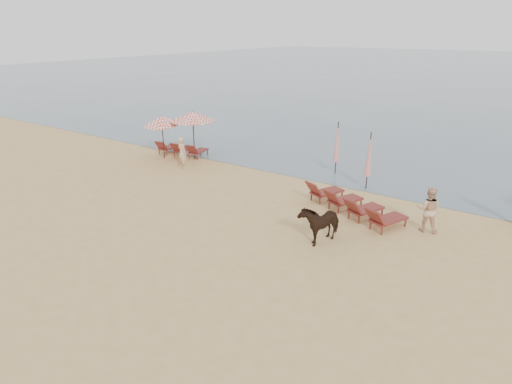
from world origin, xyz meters
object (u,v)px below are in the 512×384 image
lounger_cluster_left (181,149)px  lounger_cluster_right (351,203)px  beachgoer_left (182,153)px  cow (320,222)px  beachgoer_right_a (428,210)px  umbrella_closed_right (337,142)px  umbrella_open_left_a (193,116)px  umbrella_open_left_b (162,120)px  umbrella_closed_left (369,155)px

lounger_cluster_left → lounger_cluster_right: bearing=-21.8°
lounger_cluster_left → beachgoer_left: 2.43m
cow → beachgoer_right_a: beachgoer_right_a is taller
umbrella_closed_right → beachgoer_right_a: umbrella_closed_right is taller
umbrella_open_left_a → beachgoer_left: umbrella_open_left_a is taller
lounger_cluster_left → umbrella_open_left_b: umbrella_open_left_b is taller
lounger_cluster_left → umbrella_closed_left: (10.33, 0.58, 1.17)m
lounger_cluster_right → cow: cow is taller
umbrella_open_left_a → umbrella_open_left_b: bearing=-176.0°
umbrella_closed_left → cow: umbrella_closed_left is taller
umbrella_open_left_b → cow: size_ratio=1.55×
lounger_cluster_left → beachgoer_left: (1.68, -1.70, 0.42)m
lounger_cluster_left → umbrella_closed_right: umbrella_closed_right is taller
umbrella_closed_right → cow: 7.18m
beachgoer_right_a → umbrella_closed_left: bearing=-51.7°
lounger_cluster_right → cow: bearing=-67.9°
beachgoer_left → beachgoer_right_a: beachgoer_left is taller
lounger_cluster_right → umbrella_closed_left: size_ratio=1.64×
lounger_cluster_left → beachgoer_right_a: size_ratio=1.72×
umbrella_closed_left → umbrella_closed_right: bearing=148.7°
lounger_cluster_left → beachgoer_right_a: 13.70m
lounger_cluster_left → lounger_cluster_right: lounger_cluster_right is taller
umbrella_open_left_b → umbrella_closed_left: (10.73, 1.48, -0.50)m
umbrella_open_left_a → umbrella_closed_left: umbrella_open_left_a is taller
cow → umbrella_closed_left: bearing=108.7°
lounger_cluster_left → cow: (10.75, -4.91, 0.26)m
umbrella_open_left_a → umbrella_closed_right: 7.53m
lounger_cluster_right → beachgoer_right_a: size_ratio=2.59×
umbrella_closed_right → beachgoer_left: size_ratio=1.56×
umbrella_closed_left → beachgoer_left: bearing=-165.3°
umbrella_open_left_a → cow: (9.64, -4.75, -1.67)m
lounger_cluster_left → lounger_cluster_right: size_ratio=0.66×
beachgoer_right_a → lounger_cluster_right: bearing=-8.5°
umbrella_open_left_b → cow: bearing=-41.1°
umbrella_closed_right → beachgoer_right_a: (5.17, -4.04, -0.76)m
beachgoer_left → umbrella_closed_left: bearing=-150.9°
lounger_cluster_right → umbrella_open_left_b: 11.41m
umbrella_open_left_b → beachgoer_left: size_ratio=1.47×
umbrella_open_left_b → umbrella_closed_left: bearing=-13.5°
lounger_cluster_left → umbrella_closed_left: size_ratio=1.09×
umbrella_closed_right → umbrella_open_left_b: bearing=-162.9°
umbrella_closed_right → cow: bearing=-70.2°
umbrella_open_left_a → beachgoer_right_a: size_ratio=1.61×
lounger_cluster_right → beachgoer_right_a: bearing=24.8°
lounger_cluster_left → beachgoer_left: beachgoer_left is taller
umbrella_closed_right → beachgoer_right_a: 6.61m
lounger_cluster_left → beachgoer_left: bearing=-55.0°
cow → umbrella_open_left_a: bearing=168.1°
lounger_cluster_left → beachgoer_right_a: beachgoer_right_a is taller
umbrella_closed_left → cow: 5.58m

